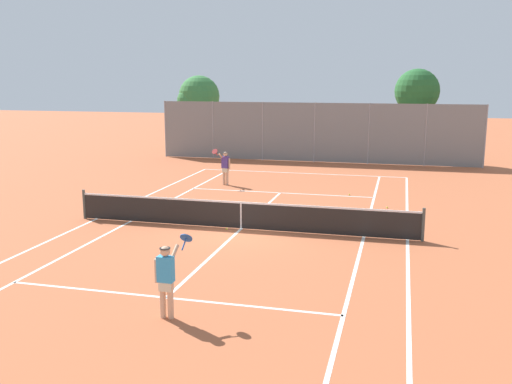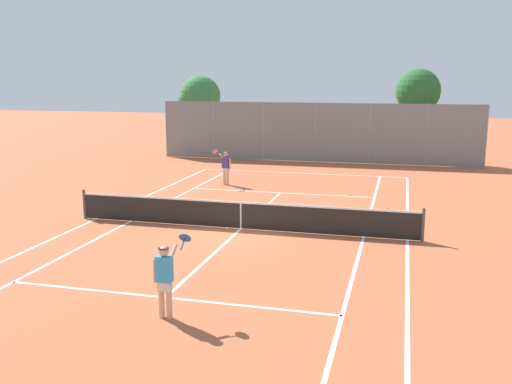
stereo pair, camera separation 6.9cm
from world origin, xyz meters
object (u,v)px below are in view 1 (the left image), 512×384
Objects in this scene: loose_tennis_ball_0 at (227,229)px; tree_behind_left at (197,98)px; tennis_net at (241,214)px; player_far_left at (225,166)px; player_near_side at (166,277)px; tree_behind_right at (416,93)px; loose_tennis_ball_2 at (349,195)px; loose_tennis_ball_1 at (387,207)px.

tree_behind_left reaches higher than loose_tennis_ball_0.
player_far_left is at bearing 111.18° from tennis_net.
player_near_side reaches higher than tennis_net.
loose_tennis_ball_0 is at bearing -67.35° from tree_behind_left.
player_near_side is 7.32m from loose_tennis_ball_0.
player_far_left is 0.32× the size of tree_behind_right.
tennis_net reaches higher than loose_tennis_ball_0.
player_near_side reaches higher than loose_tennis_ball_2.
tree_behind_right is (5.87, 18.23, 3.66)m from tennis_net.
loose_tennis_ball_2 is at bearing -47.98° from tree_behind_left.
tree_behind_left is (-9.26, 27.20, 2.77)m from player_near_side.
loose_tennis_ball_0 is 0.01× the size of tree_behind_left.
loose_tennis_ball_0 is at bearing 97.23° from player_near_side.
loose_tennis_ball_0 and loose_tennis_ball_1 have the same top height.
tennis_net is 181.82× the size of loose_tennis_ball_0.
tennis_net is at bearing 93.63° from player_near_side.
loose_tennis_ball_1 is 14.43m from tree_behind_right.
tree_behind_right reaches higher than player_far_left.
player_near_side is at bearing -82.77° from loose_tennis_ball_0.
loose_tennis_ball_2 is at bearing 79.59° from player_near_side.
loose_tennis_ball_0 is at bearing -72.25° from player_far_left.
loose_tennis_ball_1 is 0.01× the size of tree_behind_left.
loose_tennis_ball_2 is (-1.68, 2.16, 0.00)m from loose_tennis_ball_1.
loose_tennis_ball_2 is 12.64m from tree_behind_right.
loose_tennis_ball_0 and loose_tennis_ball_2 have the same top height.
player_far_left is 26.88× the size of loose_tennis_ball_1.
tree_behind_right is at bearing 78.11° from player_near_side.
player_far_left reaches higher than loose_tennis_ball_0.
tree_behind_left is at bearing 112.65° from loose_tennis_ball_0.
tree_behind_left is at bearing 132.02° from loose_tennis_ball_2.
loose_tennis_ball_2 is 18.06m from tree_behind_left.
tree_behind_left is (-13.52, 15.30, 3.66)m from loose_tennis_ball_1.
player_far_left is at bearing -129.82° from tree_behind_right.
player_near_side is (0.47, -7.44, 0.42)m from tennis_net.
tree_behind_right is at bearing 72.14° from tennis_net.
player_far_left is 0.34× the size of tree_behind_left.
loose_tennis_ball_2 is (3.06, 6.62, -0.48)m from tennis_net.
player_near_side is 26.88× the size of loose_tennis_ball_0.
player_near_side is 28.86m from tree_behind_left.
tennis_net is 2.14× the size of tree_behind_right.
player_far_left reaches higher than tennis_net.
loose_tennis_ball_0 is at bearing -117.05° from loose_tennis_ball_2.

